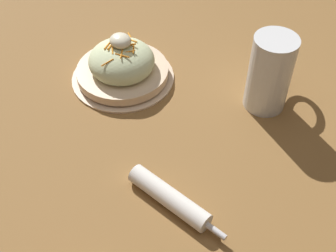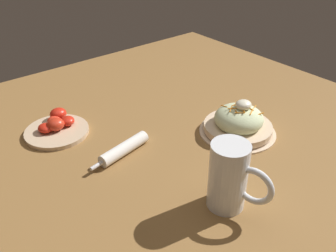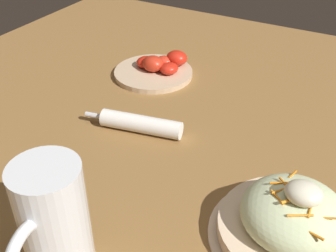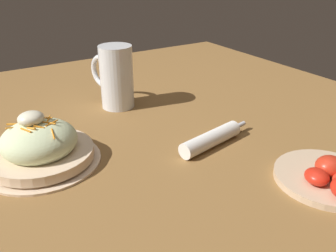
# 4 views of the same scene
# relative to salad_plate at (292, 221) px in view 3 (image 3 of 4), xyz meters

# --- Properties ---
(ground_plane) EXTENTS (1.43, 1.43, 0.00)m
(ground_plane) POSITION_rel_salad_plate_xyz_m (-0.18, 0.06, -0.03)
(ground_plane) COLOR olive
(salad_plate) EXTENTS (0.22, 0.22, 0.10)m
(salad_plate) POSITION_rel_salad_plate_xyz_m (0.00, 0.00, 0.00)
(salad_plate) COLOR beige
(salad_plate) RESTS_ON ground_plane
(beer_mug) EXTENTS (0.08, 0.14, 0.16)m
(beer_mug) POSITION_rel_salad_plate_xyz_m (-0.24, -0.18, 0.04)
(beer_mug) COLOR white
(beer_mug) RESTS_ON ground_plane
(napkin_roll) EXTENTS (0.19, 0.06, 0.03)m
(napkin_roll) POSITION_rel_salad_plate_xyz_m (-0.31, 0.12, -0.02)
(napkin_roll) COLOR white
(napkin_roll) RESTS_ON ground_plane
(tomato_plate) EXTENTS (0.18, 0.18, 0.05)m
(tomato_plate) POSITION_rel_salad_plate_xyz_m (-0.40, 0.33, -0.02)
(tomato_plate) COLOR #D1B28E
(tomato_plate) RESTS_ON ground_plane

